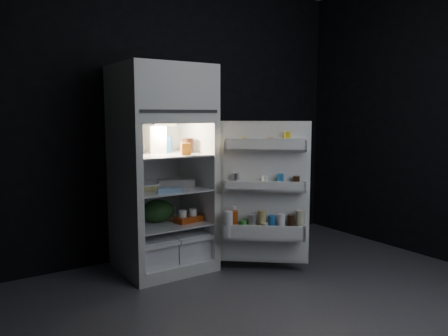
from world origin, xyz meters
TOP-DOWN VIEW (x-y plane):
  - floor at (0.00, 0.00)m, footprint 4.00×3.40m
  - wall_back at (0.00, 1.70)m, footprint 4.00×0.00m
  - refrigerator at (-0.27, 1.32)m, footprint 0.76×0.71m
  - fridge_door at (0.40, 0.70)m, footprint 0.68×0.60m
  - milk_jug at (-0.29, 1.34)m, footprint 0.17×0.17m
  - mayo_jar at (-0.19, 1.37)m, footprint 0.14×0.14m
  - jam_jar at (-0.04, 1.25)m, footprint 0.12×0.12m
  - amber_bottle at (-0.47, 1.40)m, footprint 0.10×0.10m
  - small_carton at (-0.15, 1.07)m, footprint 0.09×0.08m
  - egg_carton at (-0.15, 1.26)m, footprint 0.34×0.22m
  - pie at (-0.43, 1.34)m, footprint 0.37×0.37m
  - flat_package at (-0.32, 1.05)m, footprint 0.22×0.16m
  - wrapped_pkg at (-0.06, 1.46)m, footprint 0.13×0.11m
  - produce_bag at (-0.32, 1.30)m, footprint 0.35×0.32m
  - yogurt_tray at (-0.09, 1.15)m, footprint 0.26×0.16m
  - small_can_red at (-0.14, 1.46)m, footprint 0.08×0.08m
  - small_can_silver at (-0.08, 1.46)m, footprint 0.08×0.08m

SIDE VIEW (x-z plane):
  - floor at x=0.00m, z-range 0.00..0.00m
  - yogurt_tray at x=-0.09m, z-range 0.43..0.48m
  - small_can_red at x=-0.14m, z-range 0.43..0.52m
  - small_can_silver at x=-0.08m, z-range 0.43..0.52m
  - produce_bag at x=-0.32m, z-range 0.43..0.62m
  - fridge_door at x=0.40m, z-range 0.07..1.29m
  - pie at x=-0.43m, z-range 0.73..0.77m
  - flat_package at x=-0.32m, z-range 0.73..0.77m
  - wrapped_pkg at x=-0.06m, z-range 0.73..0.78m
  - egg_carton at x=-0.15m, z-range 0.73..0.80m
  - refrigerator at x=-0.27m, z-range 0.07..1.85m
  - small_carton at x=-0.15m, z-range 1.03..1.13m
  - jam_jar at x=-0.04m, z-range 1.03..1.16m
  - mayo_jar at x=-0.19m, z-range 1.03..1.17m
  - amber_bottle at x=-0.47m, z-range 1.03..1.25m
  - milk_jug at x=-0.29m, z-range 1.03..1.27m
  - wall_back at x=0.00m, z-range 0.00..2.70m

